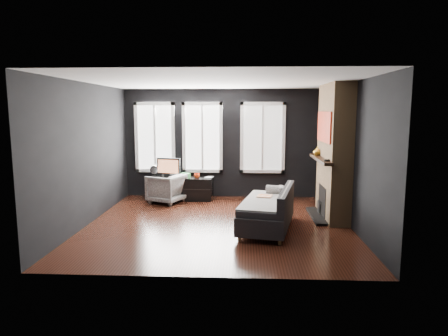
{
  "coord_description": "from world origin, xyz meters",
  "views": [
    {
      "loc": [
        0.49,
        -7.47,
        2.18
      ],
      "look_at": [
        0.1,
        0.3,
        1.05
      ],
      "focal_mm": 32.0,
      "sensor_mm": 36.0,
      "label": 1
    }
  ],
  "objects_px": {
    "mantel_vase": "(317,151)",
    "media_console": "(180,188)",
    "armchair": "(166,187)",
    "monitor": "(169,166)",
    "mug": "(197,175)",
    "sofa": "(267,208)",
    "book": "(206,173)"
  },
  "relations": [
    {
      "from": "media_console",
      "to": "mantel_vase",
      "type": "height_order",
      "value": "mantel_vase"
    },
    {
      "from": "sofa",
      "to": "media_console",
      "type": "bearing_deg",
      "value": 141.72
    },
    {
      "from": "armchair",
      "to": "monitor",
      "type": "distance_m",
      "value": 0.58
    },
    {
      "from": "mantel_vase",
      "to": "mug",
      "type": "bearing_deg",
      "value": 160.13
    },
    {
      "from": "media_console",
      "to": "book",
      "type": "distance_m",
      "value": 0.75
    },
    {
      "from": "mantel_vase",
      "to": "monitor",
      "type": "bearing_deg",
      "value": 162.75
    },
    {
      "from": "mug",
      "to": "book",
      "type": "distance_m",
      "value": 0.24
    },
    {
      "from": "book",
      "to": "media_console",
      "type": "bearing_deg",
      "value": -178.6
    },
    {
      "from": "media_console",
      "to": "mug",
      "type": "distance_m",
      "value": 0.55
    },
    {
      "from": "armchair",
      "to": "mantel_vase",
      "type": "xyz_separation_m",
      "value": [
        3.39,
        -0.69,
        0.94
      ]
    },
    {
      "from": "armchair",
      "to": "mantel_vase",
      "type": "relative_size",
      "value": 4.05
    },
    {
      "from": "sofa",
      "to": "armchair",
      "type": "height_order",
      "value": "sofa"
    },
    {
      "from": "sofa",
      "to": "mug",
      "type": "relative_size",
      "value": 13.29
    },
    {
      "from": "mantel_vase",
      "to": "media_console",
      "type": "bearing_deg",
      "value": 161.43
    },
    {
      "from": "book",
      "to": "sofa",
      "type": "bearing_deg",
      "value": -60.49
    },
    {
      "from": "monitor",
      "to": "mantel_vase",
      "type": "bearing_deg",
      "value": -5.48
    },
    {
      "from": "sofa",
      "to": "mug",
      "type": "height_order",
      "value": "sofa"
    },
    {
      "from": "media_console",
      "to": "monitor",
      "type": "height_order",
      "value": "monitor"
    },
    {
      "from": "media_console",
      "to": "book",
      "type": "relative_size",
      "value": 7.04
    },
    {
      "from": "mug",
      "to": "mantel_vase",
      "type": "bearing_deg",
      "value": -19.87
    },
    {
      "from": "monitor",
      "to": "mug",
      "type": "distance_m",
      "value": 0.73
    },
    {
      "from": "mantel_vase",
      "to": "book",
      "type": "bearing_deg",
      "value": 156.78
    },
    {
      "from": "sofa",
      "to": "armchair",
      "type": "bearing_deg",
      "value": 150.03
    },
    {
      "from": "sofa",
      "to": "book",
      "type": "relative_size",
      "value": 8.06
    },
    {
      "from": "armchair",
      "to": "mug",
      "type": "distance_m",
      "value": 0.79
    },
    {
      "from": "media_console",
      "to": "mantel_vase",
      "type": "xyz_separation_m",
      "value": [
        3.12,
        -1.05,
        1.04
      ]
    },
    {
      "from": "armchair",
      "to": "mantel_vase",
      "type": "bearing_deg",
      "value": 102.64
    },
    {
      "from": "armchair",
      "to": "media_console",
      "type": "xyz_separation_m",
      "value": [
        0.27,
        0.36,
        -0.1
      ]
    },
    {
      "from": "armchair",
      "to": "book",
      "type": "distance_m",
      "value": 1.03
    },
    {
      "from": "mug",
      "to": "book",
      "type": "relative_size",
      "value": 0.61
    },
    {
      "from": "armchair",
      "to": "media_console",
      "type": "bearing_deg",
      "value": 167.41
    },
    {
      "from": "media_console",
      "to": "mug",
      "type": "relative_size",
      "value": 11.6
    }
  ]
}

